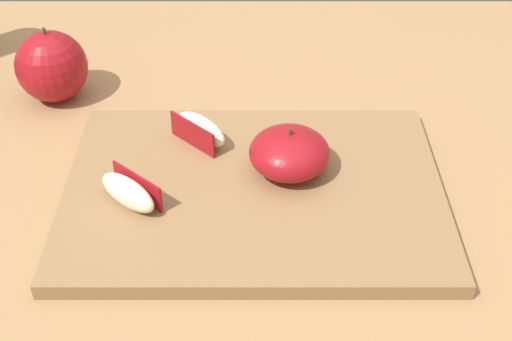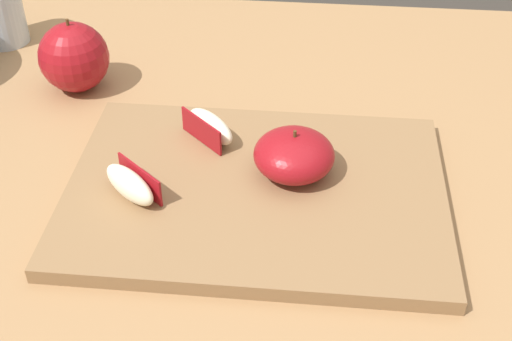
{
  "view_description": "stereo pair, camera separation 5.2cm",
  "coord_description": "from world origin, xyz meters",
  "px_view_note": "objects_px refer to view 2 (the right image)",
  "views": [
    {
      "loc": [
        -0.04,
        -0.66,
        1.21
      ],
      "look_at": [
        -0.04,
        -0.1,
        0.76
      ],
      "focal_mm": 48.26,
      "sensor_mm": 36.0,
      "label": 1
    },
    {
      "loc": [
        0.02,
        -0.66,
        1.21
      ],
      "look_at": [
        -0.04,
        -0.1,
        0.76
      ],
      "focal_mm": 48.26,
      "sensor_mm": 36.0,
      "label": 2
    }
  ],
  "objects_px": {
    "apple_half_skin_up": "(291,155)",
    "apple_wedge_back": "(210,127)",
    "cutting_board": "(256,191)",
    "whole_apple_red_delicious": "(74,57)",
    "apple_wedge_left": "(130,184)"
  },
  "relations": [
    {
      "from": "cutting_board",
      "to": "apple_wedge_back",
      "type": "height_order",
      "value": "apple_wedge_back"
    },
    {
      "from": "cutting_board",
      "to": "apple_wedge_back",
      "type": "xyz_separation_m",
      "value": [
        -0.06,
        0.08,
        0.02
      ]
    },
    {
      "from": "cutting_board",
      "to": "whole_apple_red_delicious",
      "type": "height_order",
      "value": "whole_apple_red_delicious"
    },
    {
      "from": "cutting_board",
      "to": "apple_wedge_back",
      "type": "relative_size",
      "value": 5.68
    },
    {
      "from": "apple_wedge_back",
      "to": "cutting_board",
      "type": "bearing_deg",
      "value": -52.67
    },
    {
      "from": "cutting_board",
      "to": "apple_wedge_left",
      "type": "xyz_separation_m",
      "value": [
        -0.13,
        -0.03,
        0.02
      ]
    },
    {
      "from": "apple_wedge_back",
      "to": "whole_apple_red_delicious",
      "type": "bearing_deg",
      "value": 148.12
    },
    {
      "from": "apple_half_skin_up",
      "to": "whole_apple_red_delicious",
      "type": "relative_size",
      "value": 0.88
    },
    {
      "from": "apple_half_skin_up",
      "to": "apple_wedge_back",
      "type": "bearing_deg",
      "value": 150.48
    },
    {
      "from": "apple_half_skin_up",
      "to": "apple_wedge_back",
      "type": "height_order",
      "value": "apple_half_skin_up"
    },
    {
      "from": "cutting_board",
      "to": "apple_wedge_left",
      "type": "relative_size",
      "value": 5.57
    },
    {
      "from": "apple_half_skin_up",
      "to": "apple_wedge_left",
      "type": "xyz_separation_m",
      "value": [
        -0.16,
        -0.06,
        -0.01
      ]
    },
    {
      "from": "apple_wedge_left",
      "to": "whole_apple_red_delicious",
      "type": "distance_m",
      "value": 0.27
    },
    {
      "from": "apple_wedge_left",
      "to": "apple_wedge_back",
      "type": "relative_size",
      "value": 1.02
    },
    {
      "from": "apple_wedge_back",
      "to": "whole_apple_red_delicious",
      "type": "height_order",
      "value": "whole_apple_red_delicious"
    }
  ]
}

